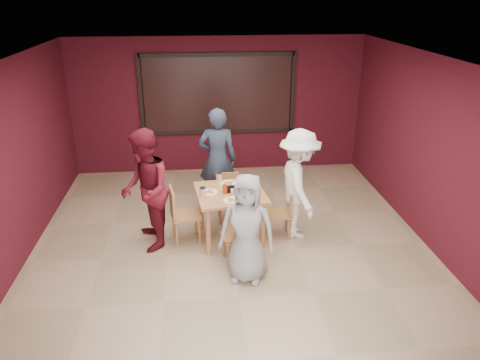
{
  "coord_description": "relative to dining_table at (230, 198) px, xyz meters",
  "views": [
    {
      "loc": [
        -0.47,
        -6.06,
        3.68
      ],
      "look_at": [
        0.16,
        0.41,
        0.99
      ],
      "focal_mm": 35.0,
      "sensor_mm": 36.0,
      "label": 1
    }
  ],
  "objects": [
    {
      "name": "floor",
      "position": [
        -0.01,
        -0.41,
        -0.7
      ],
      "size": [
        7.0,
        7.0,
        0.0
      ],
      "primitive_type": "plane",
      "color": "tan",
      "rests_on": "ground"
    },
    {
      "name": "diner_right",
      "position": [
        1.06,
        0.04,
        0.17
      ],
      "size": [
        0.71,
        1.16,
        1.74
      ],
      "primitive_type": "imported",
      "rotation": [
        0.0,
        0.0,
        1.63
      ],
      "color": "white",
      "rests_on": "floor"
    },
    {
      "name": "diner_back",
      "position": [
        -0.13,
        1.18,
        0.21
      ],
      "size": [
        0.7,
        0.5,
        1.82
      ],
      "primitive_type": "imported",
      "rotation": [
        0.0,
        0.0,
        3.04
      ],
      "color": "#2C384E",
      "rests_on": "floor"
    },
    {
      "name": "diner_left",
      "position": [
        -1.26,
        -0.09,
        0.22
      ],
      "size": [
        0.83,
        1.0,
        1.84
      ],
      "primitive_type": "imported",
      "rotation": [
        0.0,
        0.0,
        -1.4
      ],
      "color": "maroon",
      "rests_on": "floor"
    },
    {
      "name": "window_blinds",
      "position": [
        -0.01,
        3.04,
        0.95
      ],
      "size": [
        3.0,
        0.02,
        1.5
      ],
      "primitive_type": "cube",
      "color": "black"
    },
    {
      "name": "chair_right",
      "position": [
        0.82,
        0.02,
        -0.27
      ],
      "size": [
        0.38,
        0.38,
        0.77
      ],
      "color": "#BA7D48",
      "rests_on": "floor"
    },
    {
      "name": "diner_front",
      "position": [
        0.13,
        -1.1,
        0.06
      ],
      "size": [
        0.85,
        0.67,
        1.52
      ],
      "primitive_type": "imported",
      "rotation": [
        0.0,
        0.0,
        -0.28
      ],
      "color": "#9C9C9C",
      "rests_on": "floor"
    },
    {
      "name": "chair_front",
      "position": [
        0.04,
        -0.73,
        -0.25
      ],
      "size": [
        0.45,
        0.45,
        0.8
      ],
      "color": "#BA7D48",
      "rests_on": "floor"
    },
    {
      "name": "dining_table",
      "position": [
        0.0,
        0.0,
        0.0
      ],
      "size": [
        1.13,
        1.13,
        0.96
      ],
      "color": "tan",
      "rests_on": "floor"
    },
    {
      "name": "chair_left",
      "position": [
        -0.76,
        -0.02,
        -0.2
      ],
      "size": [
        0.5,
        0.5,
        0.9
      ],
      "color": "#BA7D48",
      "rests_on": "floor"
    },
    {
      "name": "chair_back",
      "position": [
        0.01,
        0.72,
        -0.25
      ],
      "size": [
        0.39,
        0.39,
        0.79
      ],
      "color": "#BA7D48",
      "rests_on": "floor"
    }
  ]
}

